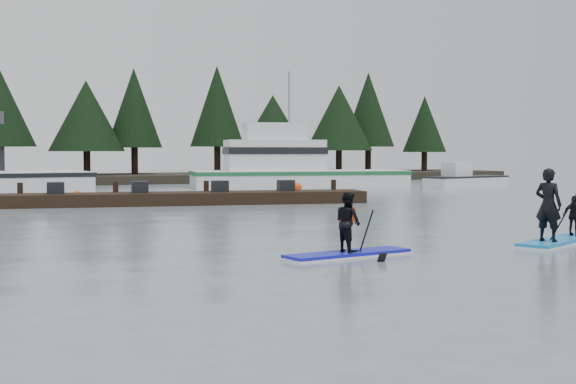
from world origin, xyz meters
name	(u,v)px	position (x,y,z in m)	size (l,w,h in m)	color
ground	(393,250)	(0.00, 0.00, 0.00)	(160.00, 160.00, 0.00)	slate
far_shore	(78,179)	(0.00, 42.00, 0.30)	(70.00, 8.00, 0.60)	#2D281E
treeline	(78,183)	(0.00, 42.00, 0.00)	(60.00, 4.00, 8.00)	black
fishing_boat_medium	(293,178)	(11.51, 30.19, 0.58)	(14.19, 6.62, 8.25)	white
skiff	(466,182)	(21.56, 25.51, 0.36)	(6.16, 1.85, 0.72)	white
floating_dock	(186,198)	(0.36, 17.47, 0.27)	(16.00, 2.13, 0.53)	black
buoy_b	(77,199)	(-3.23, 23.80, 0.00)	(0.50, 0.50, 0.50)	#F43A0C
buoy_c	(297,190)	(10.21, 26.88, 0.00)	(0.56, 0.56, 0.56)	#F43A0C
paddleboard_solo	(348,234)	(-1.59, -0.65, 0.52)	(3.15, 1.23, 1.89)	#1214B1
paddleboard_duo	(557,219)	(4.37, -0.78, 0.63)	(3.59, 2.24, 2.47)	#147DBF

